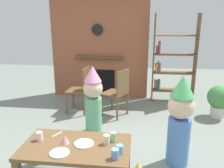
% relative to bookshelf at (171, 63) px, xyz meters
% --- Properties ---
extents(ground_plane, '(12.00, 12.00, 0.00)m').
position_rel_bookshelf_xyz_m(ground_plane, '(-1.19, -2.40, -0.87)').
color(ground_plane, gray).
extents(brick_fireplace_feature, '(2.20, 0.28, 2.40)m').
position_rel_bookshelf_xyz_m(brick_fireplace_feature, '(-1.59, 0.20, 0.32)').
color(brick_fireplace_feature, '#935138').
rests_on(brick_fireplace_feature, ground_plane).
extents(bookshelf, '(0.90, 0.28, 1.90)m').
position_rel_bookshelf_xyz_m(bookshelf, '(0.00, 0.00, 0.00)').
color(bookshelf, brown).
rests_on(bookshelf, ground_plane).
extents(coffee_table, '(1.19, 0.67, 0.45)m').
position_rel_bookshelf_xyz_m(coffee_table, '(-1.33, -2.87, -0.48)').
color(coffee_table, brown).
rests_on(coffee_table, ground_plane).
extents(paper_cup_near_left, '(0.08, 0.08, 0.10)m').
position_rel_bookshelf_xyz_m(paper_cup_near_left, '(-0.88, -3.07, -0.36)').
color(paper_cup_near_left, '#669EE0').
rests_on(paper_cup_near_left, coffee_table).
extents(paper_cup_near_right, '(0.07, 0.07, 0.11)m').
position_rel_bookshelf_xyz_m(paper_cup_near_right, '(-0.93, -2.74, -0.36)').
color(paper_cup_near_right, '#8CD18C').
rests_on(paper_cup_near_right, coffee_table).
extents(paper_cup_center, '(0.07, 0.07, 0.09)m').
position_rel_bookshelf_xyz_m(paper_cup_center, '(-0.84, -2.97, -0.37)').
color(paper_cup_center, '#669EE0').
rests_on(paper_cup_center, coffee_table).
extents(paper_cup_far_left, '(0.07, 0.07, 0.11)m').
position_rel_bookshelf_xyz_m(paper_cup_far_left, '(-1.00, -2.80, -0.36)').
color(paper_cup_far_left, silver).
rests_on(paper_cup_far_left, coffee_table).
extents(paper_cup_far_right, '(0.07, 0.07, 0.10)m').
position_rel_bookshelf_xyz_m(paper_cup_far_right, '(-1.77, -2.81, -0.36)').
color(paper_cup_far_right, silver).
rests_on(paper_cup_far_right, coffee_table).
extents(paper_plate_front, '(0.20, 0.20, 0.01)m').
position_rel_bookshelf_xyz_m(paper_plate_front, '(-1.46, -3.05, -0.41)').
color(paper_plate_front, white).
rests_on(paper_plate_front, coffee_table).
extents(paper_plate_rear, '(0.22, 0.22, 0.01)m').
position_rel_bookshelf_xyz_m(paper_plate_rear, '(-1.25, -2.84, -0.41)').
color(paper_plate_rear, white).
rests_on(paper_plate_rear, coffee_table).
extents(birthday_cake_slice, '(0.10, 0.10, 0.09)m').
position_rel_bookshelf_xyz_m(birthday_cake_slice, '(-1.46, -2.84, -0.37)').
color(birthday_cake_slice, pink).
rests_on(birthday_cake_slice, coffee_table).
extents(table_fork, '(0.09, 0.14, 0.01)m').
position_rel_bookshelf_xyz_m(table_fork, '(-1.62, -2.66, -0.41)').
color(table_fork, silver).
rests_on(table_fork, coffee_table).
extents(child_in_pink, '(0.32, 0.32, 1.16)m').
position_rel_bookshelf_xyz_m(child_in_pink, '(-0.16, -2.39, -0.26)').
color(child_in_pink, '#4C7FC6').
rests_on(child_in_pink, ground_plane).
extents(child_by_the_chairs, '(0.30, 0.30, 1.10)m').
position_rel_bookshelf_xyz_m(child_by_the_chairs, '(-1.38, -1.68, -0.29)').
color(child_by_the_chairs, '#66B27F').
rests_on(child_by_the_chairs, ground_plane).
extents(dining_chair_left, '(0.44, 0.44, 0.90)m').
position_rel_bookshelf_xyz_m(dining_chair_left, '(-1.76, -0.86, -0.36)').
color(dining_chair_left, brown).
rests_on(dining_chair_left, ground_plane).
extents(dining_chair_middle, '(0.54, 0.54, 0.90)m').
position_rel_bookshelf_xyz_m(dining_chair_middle, '(-1.04, -0.99, -0.36)').
color(dining_chair_middle, brown).
rests_on(dining_chair_middle, ground_plane).
extents(potted_plant_tall, '(0.43, 0.43, 0.61)m').
position_rel_bookshelf_xyz_m(potted_plant_tall, '(0.81, -0.80, -0.52)').
color(potted_plant_tall, beige).
rests_on(potted_plant_tall, ground_plane).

